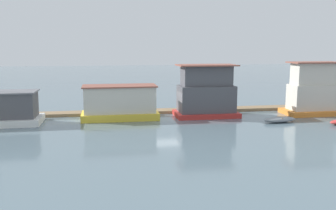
{
  "coord_description": "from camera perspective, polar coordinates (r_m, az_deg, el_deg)",
  "views": [
    {
      "loc": [
        -5.81,
        -34.98,
        6.85
      ],
      "look_at": [
        0.0,
        -1.0,
        1.4
      ],
      "focal_mm": 40.0,
      "sensor_mm": 36.0,
      "label": 1
    }
  ],
  "objects": [
    {
      "name": "dock_walkway",
      "position": [
        38.91,
        -0.97,
        -0.93
      ],
      "size": [
        42.4,
        1.83,
        0.3
      ],
      "primitive_type": "cube",
      "color": "#846B4C",
      "rests_on": "ground_plane"
    },
    {
      "name": "ground_plane",
      "position": [
        36.11,
        -0.27,
        -1.95
      ],
      "size": [
        200.0,
        200.0,
        0.0
      ],
      "primitive_type": "plane",
      "color": "slate"
    },
    {
      "name": "dinghy_grey",
      "position": [
        35.37,
        16.67,
        -2.15
      ],
      "size": [
        3.18,
        1.32,
        0.51
      ],
      "color": "gray",
      "rests_on": "ground_plane"
    },
    {
      "name": "houseboat_orange",
      "position": [
        40.43,
        21.19,
        1.93
      ],
      "size": [
        5.71,
        3.37,
        5.29
      ],
      "color": "orange",
      "rests_on": "ground_plane"
    },
    {
      "name": "houseboat_yellow",
      "position": [
        35.64,
        -7.34,
        0.33
      ],
      "size": [
        7.18,
        3.38,
        3.2
      ],
      "color": "gold",
      "rests_on": "ground_plane"
    },
    {
      "name": "houseboat_red",
      "position": [
        36.81,
        5.83,
        1.78
      ],
      "size": [
        6.11,
        3.64,
        5.07
      ],
      "color": "red",
      "rests_on": "ground_plane"
    }
  ]
}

